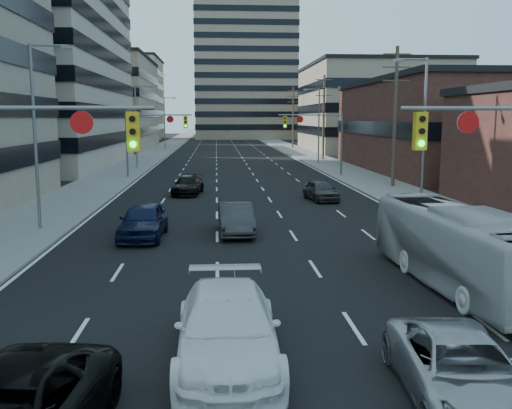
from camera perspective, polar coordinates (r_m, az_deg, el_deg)
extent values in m
cube|color=black|center=(138.36, -3.24, 6.36)|extent=(18.00, 300.00, 0.02)
cube|color=slate|center=(138.69, -8.03, 6.32)|extent=(5.00, 300.00, 0.15)
cube|color=slate|center=(138.98, 1.53, 6.41)|extent=(5.00, 300.00, 0.15)
cube|color=gray|center=(110.52, -15.78, 9.62)|extent=(20.00, 30.00, 16.00)
cube|color=#472119|center=(63.70, 20.08, 7.21)|extent=(20.00, 30.00, 9.00)
cube|color=gray|center=(99.91, 11.75, 9.32)|extent=(22.00, 28.00, 14.00)
cube|color=gray|center=(160.16, -1.19, 17.08)|extent=(26.00, 26.00, 58.00)
cube|color=#ADA089|center=(150.60, -14.21, 10.10)|extent=(24.00, 24.00, 20.00)
cube|color=gray|center=(142.31, 9.89, 8.72)|extent=(22.00, 22.00, 12.00)
cylinder|color=slate|center=(16.98, -21.23, 9.00)|extent=(6.50, 0.12, 0.12)
cube|color=gold|center=(16.41, -12.16, 7.15)|extent=(0.35, 0.28, 1.10)
cylinder|color=black|center=(16.24, -12.28, 8.37)|extent=(0.18, 0.06, 0.18)
cylinder|color=black|center=(16.25, -12.24, 7.13)|extent=(0.18, 0.06, 0.18)
cylinder|color=#0CE526|center=(16.26, -12.20, 5.90)|extent=(0.18, 0.06, 0.18)
cylinder|color=white|center=(16.63, -17.03, 7.84)|extent=(0.64, 0.06, 0.64)
cylinder|color=slate|center=(18.35, 24.07, 8.77)|extent=(6.50, 0.12, 0.12)
cube|color=gold|center=(17.28, 16.09, 7.07)|extent=(0.35, 0.28, 1.10)
cylinder|color=black|center=(17.12, 16.32, 8.22)|extent=(0.18, 0.06, 0.18)
cylinder|color=black|center=(17.13, 16.27, 7.05)|extent=(0.18, 0.06, 0.18)
cylinder|color=#0CE526|center=(17.14, 16.22, 5.88)|extent=(0.18, 0.06, 0.18)
cylinder|color=white|center=(17.77, 20.44, 7.71)|extent=(0.64, 0.06, 0.64)
cylinder|color=slate|center=(53.93, -12.78, 5.76)|extent=(0.18, 0.18, 6.00)
cylinder|color=slate|center=(53.49, -9.67, 8.83)|extent=(6.00, 0.12, 0.12)
cube|color=gold|center=(53.31, -7.06, 8.19)|extent=(0.35, 0.28, 1.10)
cylinder|color=black|center=(53.15, -7.08, 8.56)|extent=(0.18, 0.06, 0.18)
cylinder|color=black|center=(53.15, -7.07, 8.19)|extent=(0.18, 0.06, 0.18)
cylinder|color=#0CE526|center=(53.16, -7.06, 7.81)|extent=(0.18, 0.06, 0.18)
cylinder|color=white|center=(53.37, -8.58, 8.42)|extent=(0.64, 0.06, 0.64)
cylinder|color=slate|center=(54.59, 8.56, 5.91)|extent=(0.18, 0.18, 6.00)
cylinder|color=slate|center=(53.96, 5.48, 8.91)|extent=(6.00, 0.12, 0.12)
cube|color=gold|center=(53.62, 2.91, 8.24)|extent=(0.35, 0.28, 1.10)
cylinder|color=black|center=(53.46, 2.93, 8.62)|extent=(0.18, 0.06, 0.18)
cylinder|color=black|center=(53.46, 2.93, 8.24)|extent=(0.18, 0.06, 0.18)
cylinder|color=#0CE526|center=(53.47, 2.93, 7.87)|extent=(0.18, 0.06, 0.18)
cylinder|color=white|center=(53.78, 4.41, 8.50)|extent=(0.64, 0.06, 0.64)
cylinder|color=#4C3D2D|center=(46.40, 13.73, 8.38)|extent=(0.28, 0.28, 11.00)
cube|color=#4C3D2D|center=(46.65, 13.95, 14.40)|extent=(2.20, 0.10, 0.10)
cube|color=#4C3D2D|center=(46.56, 13.91, 13.18)|extent=(2.20, 0.10, 0.10)
cube|color=#4C3D2D|center=(46.49, 13.86, 11.95)|extent=(2.20, 0.10, 0.10)
cylinder|color=#4C3D2D|center=(75.54, 6.78, 8.58)|extent=(0.28, 0.28, 11.00)
cube|color=#4C3D2D|center=(75.70, 6.85, 12.29)|extent=(2.20, 0.10, 0.10)
cube|color=#4C3D2D|center=(75.64, 6.84, 11.53)|extent=(2.20, 0.10, 0.10)
cube|color=#4C3D2D|center=(75.60, 6.82, 10.77)|extent=(2.20, 0.10, 0.10)
cylinder|color=#4C3D2D|center=(105.17, 3.72, 8.62)|extent=(0.28, 0.28, 11.00)
cube|color=#4C3D2D|center=(105.29, 3.75, 11.29)|extent=(2.20, 0.10, 0.10)
cube|color=#4C3D2D|center=(105.24, 3.74, 10.75)|extent=(2.20, 0.10, 0.10)
cube|color=#4C3D2D|center=(105.21, 3.74, 10.20)|extent=(2.20, 0.10, 0.10)
cylinder|color=slate|center=(29.57, -21.22, 6.08)|extent=(0.16, 0.16, 9.00)
cylinder|color=slate|center=(29.49, -19.98, 14.72)|extent=(1.80, 0.10, 0.10)
cube|color=slate|center=(29.28, -18.41, 14.68)|extent=(0.50, 0.22, 0.14)
cylinder|color=slate|center=(63.84, -11.91, 7.55)|extent=(0.16, 0.16, 9.00)
cylinder|color=slate|center=(63.81, -11.22, 11.52)|extent=(1.80, 0.10, 0.10)
cube|color=slate|center=(63.71, -10.49, 11.48)|extent=(0.50, 0.22, 0.14)
cylinder|color=slate|center=(98.63, -9.12, 7.95)|extent=(0.16, 0.16, 9.00)
cylinder|color=slate|center=(98.61, -8.65, 10.52)|extent=(1.80, 0.10, 0.10)
cube|color=slate|center=(98.54, -8.18, 10.49)|extent=(0.50, 0.22, 0.14)
cylinder|color=slate|center=(35.45, 16.43, 6.65)|extent=(0.16, 0.16, 9.00)
cylinder|color=slate|center=(35.30, 15.33, 13.84)|extent=(1.80, 0.10, 0.10)
cube|color=slate|center=(35.04, 14.06, 13.80)|extent=(0.50, 0.22, 0.14)
cylinder|color=slate|center=(69.34, 6.30, 7.76)|extent=(0.16, 0.16, 9.00)
cylinder|color=slate|center=(69.26, 5.61, 11.41)|extent=(1.80, 0.10, 0.10)
cube|color=slate|center=(69.13, 4.95, 11.36)|extent=(0.50, 0.22, 0.14)
imported|color=white|center=(13.19, -2.88, -12.25)|extent=(2.32, 5.67, 1.65)
imported|color=#A5A5AA|center=(12.23, 19.85, -15.28)|extent=(2.59, 4.99, 1.34)
imported|color=silver|center=(19.81, 19.58, -4.06)|extent=(2.76, 9.73, 2.68)
imported|color=black|center=(26.83, -11.21, -1.62)|extent=(2.10, 4.87, 1.64)
imported|color=#2E2D30|center=(27.34, -2.02, -1.43)|extent=(1.72, 4.56, 1.49)
imported|color=black|center=(41.71, -6.82, 1.91)|extent=(2.43, 4.84, 1.35)
imported|color=#303033|center=(38.63, 6.49, 1.41)|extent=(2.17, 4.26, 1.39)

